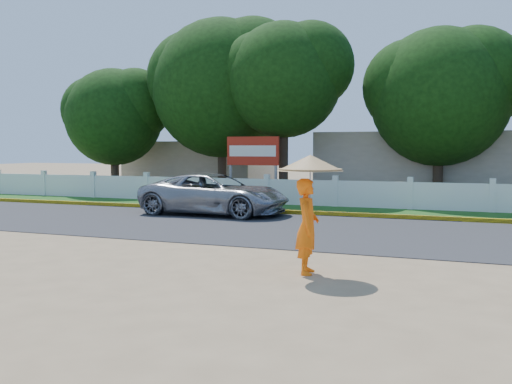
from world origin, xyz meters
TOP-DOWN VIEW (x-y plane):
  - ground at (0.00, 0.00)m, footprint 120.00×120.00m
  - road at (0.00, 4.50)m, footprint 60.00×7.00m
  - grass_verge at (0.00, 9.75)m, footprint 60.00×3.50m
  - curb at (0.00, 8.05)m, footprint 40.00×0.18m
  - fence at (0.00, 11.20)m, footprint 40.00×0.10m
  - building_near at (3.00, 18.00)m, footprint 10.00×6.00m
  - building_far at (-10.00, 19.00)m, footprint 8.00×5.00m
  - vehicle at (-3.51, 6.96)m, footprint 5.51×2.64m
  - monk_with_parasol at (2.33, -1.23)m, footprint 1.28×1.28m
  - billboard at (-4.08, 12.30)m, footprint 2.50×0.13m
  - tree_row at (4.09, 14.36)m, footprint 38.41×7.42m

SIDE VIEW (x-z plane):
  - ground at x=0.00m, z-range 0.00..0.00m
  - road at x=0.00m, z-range 0.00..0.02m
  - grass_verge at x=0.00m, z-range 0.00..0.03m
  - curb at x=0.00m, z-range 0.00..0.16m
  - fence at x=0.00m, z-range 0.00..1.10m
  - vehicle at x=-3.51m, z-range 0.00..1.51m
  - building_far at x=-10.00m, z-range 0.00..2.80m
  - monk_with_parasol at x=2.33m, z-range 0.35..2.68m
  - building_near at x=3.00m, z-range 0.00..3.20m
  - billboard at x=-4.08m, z-range 0.67..3.62m
  - tree_row at x=4.09m, z-range 0.61..9.75m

